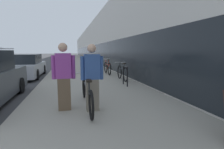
{
  "coord_description": "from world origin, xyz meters",
  "views": [
    {
      "loc": [
        5.19,
        -3.27,
        1.59
      ],
      "look_at": [
        9.49,
        14.21,
        -0.84
      ],
      "focal_mm": 28.0,
      "sensor_mm": 36.0,
      "label": 1
    }
  ],
  "objects_px": {
    "cruiser_bike_middle": "(107,68)",
    "vintage_roadster_curbside": "(27,67)",
    "person_bystander": "(64,77)",
    "cruiser_bike_nearest": "(122,73)",
    "tandem_bicycle": "(87,93)",
    "person_rider": "(92,78)",
    "bike_rack_hoop": "(125,74)"
  },
  "relations": [
    {
      "from": "cruiser_bike_middle",
      "to": "vintage_roadster_curbside",
      "type": "relative_size",
      "value": 0.39
    },
    {
      "from": "person_bystander",
      "to": "cruiser_bike_nearest",
      "type": "height_order",
      "value": "person_bystander"
    },
    {
      "from": "tandem_bicycle",
      "to": "person_bystander",
      "type": "xyz_separation_m",
      "value": [
        -0.57,
        -0.1,
        0.48
      ]
    },
    {
      "from": "tandem_bicycle",
      "to": "person_rider",
      "type": "bearing_deg",
      "value": -71.66
    },
    {
      "from": "person_bystander",
      "to": "vintage_roadster_curbside",
      "type": "xyz_separation_m",
      "value": [
        -2.4,
        7.2,
        -0.32
      ]
    },
    {
      "from": "bike_rack_hoop",
      "to": "cruiser_bike_middle",
      "type": "xyz_separation_m",
      "value": [
        0.04,
        3.8,
        -0.11
      ]
    },
    {
      "from": "person_bystander",
      "to": "vintage_roadster_curbside",
      "type": "relative_size",
      "value": 0.35
    },
    {
      "from": "bike_rack_hoop",
      "to": "cruiser_bike_middle",
      "type": "bearing_deg",
      "value": 89.39
    },
    {
      "from": "person_bystander",
      "to": "vintage_roadster_curbside",
      "type": "distance_m",
      "value": 7.6
    },
    {
      "from": "person_rider",
      "to": "vintage_roadster_curbside",
      "type": "height_order",
      "value": "person_rider"
    },
    {
      "from": "tandem_bicycle",
      "to": "person_bystander",
      "type": "relative_size",
      "value": 1.51
    },
    {
      "from": "person_bystander",
      "to": "cruiser_bike_nearest",
      "type": "distance_m",
      "value": 4.87
    },
    {
      "from": "person_rider",
      "to": "bike_rack_hoop",
      "type": "distance_m",
      "value": 3.39
    },
    {
      "from": "cruiser_bike_nearest",
      "to": "cruiser_bike_middle",
      "type": "bearing_deg",
      "value": 95.63
    },
    {
      "from": "person_rider",
      "to": "person_bystander",
      "type": "height_order",
      "value": "person_bystander"
    },
    {
      "from": "person_rider",
      "to": "cruiser_bike_nearest",
      "type": "height_order",
      "value": "person_rider"
    },
    {
      "from": "person_bystander",
      "to": "cruiser_bike_middle",
      "type": "height_order",
      "value": "person_bystander"
    },
    {
      "from": "person_rider",
      "to": "bike_rack_hoop",
      "type": "bearing_deg",
      "value": 57.83
    },
    {
      "from": "bike_rack_hoop",
      "to": "cruiser_bike_nearest",
      "type": "height_order",
      "value": "cruiser_bike_nearest"
    },
    {
      "from": "cruiser_bike_nearest",
      "to": "person_bystander",
      "type": "bearing_deg",
      "value": -124.67
    },
    {
      "from": "person_rider",
      "to": "cruiser_bike_middle",
      "type": "bearing_deg",
      "value": 74.58
    },
    {
      "from": "tandem_bicycle",
      "to": "person_rider",
      "type": "xyz_separation_m",
      "value": [
        0.11,
        -0.32,
        0.47
      ]
    },
    {
      "from": "cruiser_bike_nearest",
      "to": "vintage_roadster_curbside",
      "type": "distance_m",
      "value": 6.08
    },
    {
      "from": "person_bystander",
      "to": "person_rider",
      "type": "bearing_deg",
      "value": -18.47
    },
    {
      "from": "cruiser_bike_nearest",
      "to": "vintage_roadster_curbside",
      "type": "bearing_deg",
      "value": 148.05
    },
    {
      "from": "vintage_roadster_curbside",
      "to": "bike_rack_hoop",
      "type": "bearing_deg",
      "value": -43.15
    },
    {
      "from": "cruiser_bike_middle",
      "to": "person_rider",
      "type": "bearing_deg",
      "value": -105.42
    },
    {
      "from": "bike_rack_hoop",
      "to": "person_bystander",
      "type": "bearing_deg",
      "value": -133.26
    },
    {
      "from": "tandem_bicycle",
      "to": "bike_rack_hoop",
      "type": "height_order",
      "value": "bike_rack_hoop"
    },
    {
      "from": "person_rider",
      "to": "vintage_roadster_curbside",
      "type": "bearing_deg",
      "value": 112.53
    },
    {
      "from": "tandem_bicycle",
      "to": "bike_rack_hoop",
      "type": "xyz_separation_m",
      "value": [
        1.9,
        2.53,
        0.15
      ]
    },
    {
      "from": "person_bystander",
      "to": "cruiser_bike_nearest",
      "type": "relative_size",
      "value": 0.97
    }
  ]
}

